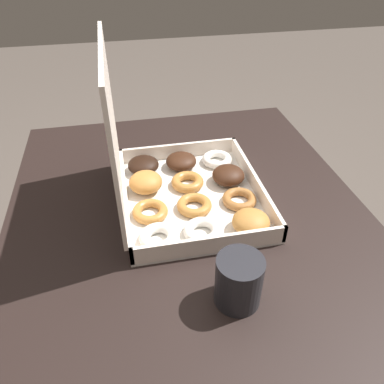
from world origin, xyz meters
TOP-DOWN VIEW (x-y plane):
  - ground_plane at (0.00, 0.00)m, footprint 8.00×8.00m
  - dining_table at (0.00, 0.00)m, footprint 0.92×0.81m
  - donut_box at (0.02, 0.02)m, footprint 0.37×0.32m
  - coffee_mug at (-0.28, -0.04)m, footprint 0.08×0.08m

SIDE VIEW (x-z plane):
  - ground_plane at x=0.00m, z-range 0.00..0.00m
  - dining_table at x=0.00m, z-range 0.24..0.94m
  - coffee_mug at x=-0.28m, z-range 0.70..0.80m
  - donut_box at x=0.02m, z-range 0.58..0.94m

